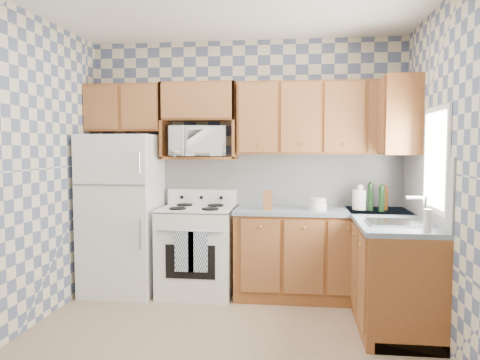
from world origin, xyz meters
name	(u,v)px	position (x,y,z in m)	size (l,w,h in m)	color
floor	(222,346)	(0.00, 0.00, 0.00)	(3.40, 3.40, 0.00)	#856C51
back_wall	(245,165)	(0.00, 1.60, 1.35)	(3.40, 0.02, 2.70)	slate
right_wall	(456,176)	(1.70, 0.00, 1.35)	(0.02, 3.20, 2.70)	slate
backsplash_back	(281,179)	(0.40, 1.59, 1.20)	(2.60, 0.01, 0.56)	white
backsplash_right	(424,187)	(1.69, 0.80, 1.20)	(0.01, 1.60, 0.56)	white
refrigerator	(122,214)	(-1.27, 1.25, 0.84)	(0.75, 0.70, 1.68)	white
stove_body	(197,252)	(-0.47, 1.28, 0.45)	(0.76, 0.65, 0.90)	white
cooktop	(197,209)	(-0.47, 1.28, 0.91)	(0.76, 0.65, 0.03)	silver
backguard	(202,197)	(-0.47, 1.55, 1.00)	(0.76, 0.08, 0.17)	white
dish_towel_left	(184,251)	(-0.52, 0.93, 0.53)	(0.19, 0.03, 0.40)	navy
dish_towel_right	(198,252)	(-0.39, 0.93, 0.53)	(0.19, 0.03, 0.40)	navy
base_cabinets_back	(321,255)	(0.82, 1.30, 0.44)	(1.75, 0.60, 0.88)	brown
base_cabinets_right	(388,270)	(1.40, 0.80, 0.44)	(0.60, 1.60, 0.88)	brown
countertop_back	(322,211)	(0.82, 1.30, 0.90)	(1.77, 0.63, 0.04)	slate
countertop_right	(389,220)	(1.40, 0.80, 0.90)	(0.63, 1.60, 0.04)	slate
upper_cabinets_back	(322,118)	(0.82, 1.44, 1.85)	(1.75, 0.33, 0.74)	brown
upper_cabinets_fridge	(126,108)	(-1.29, 1.44, 1.97)	(0.82, 0.33, 0.50)	brown
upper_cabinets_right	(397,116)	(1.53, 1.25, 1.85)	(0.33, 0.70, 0.74)	brown
microwave_shelf	(200,158)	(-0.47, 1.44, 1.44)	(0.80, 0.33, 0.03)	brown
microwave	(196,141)	(-0.51, 1.40, 1.61)	(0.58, 0.40, 0.32)	white
sink	(398,223)	(1.40, 0.45, 0.93)	(0.48, 0.40, 0.03)	#B7B7BC
window	(436,160)	(1.69, 0.45, 1.45)	(0.02, 0.66, 0.86)	silver
bottle_0	(370,197)	(1.30, 1.26, 1.05)	(0.06, 0.06, 0.27)	black
bottle_1	(382,199)	(1.40, 1.20, 1.04)	(0.06, 0.06, 0.25)	black
bottle_2	(385,199)	(1.45, 1.30, 1.04)	(0.06, 0.06, 0.23)	#542E0F
knife_block	(268,200)	(0.28, 1.17, 1.02)	(0.09, 0.09, 0.20)	brown
electric_kettle	(360,200)	(1.21, 1.33, 1.02)	(0.16, 0.16, 0.20)	white
food_containers	(318,204)	(0.78, 1.21, 0.98)	(0.19, 0.19, 0.12)	beige
soap_bottle	(428,220)	(1.54, 0.11, 1.01)	(0.06, 0.06, 0.17)	beige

